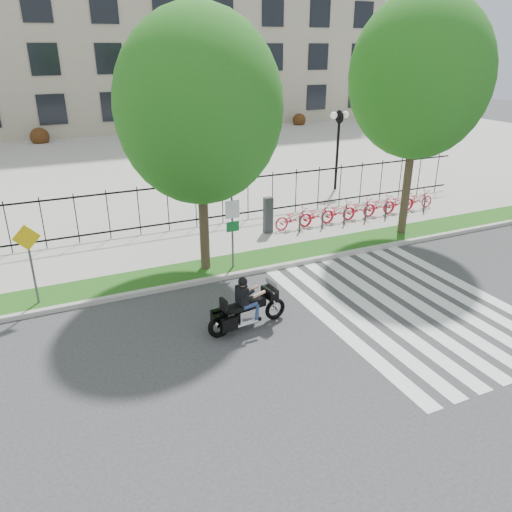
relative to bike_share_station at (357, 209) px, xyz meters
name	(u,v)px	position (x,y,z in m)	size (l,w,h in m)	color
ground	(264,342)	(-8.03, -7.20, -0.61)	(120.00, 120.00, 0.00)	#313134
curb	(211,279)	(-8.03, -3.10, -0.54)	(60.00, 0.20, 0.15)	#A8A69E
grass_verge	(203,270)	(-8.03, -2.25, -0.54)	(60.00, 1.50, 0.15)	#1A4A12
sidewalk	(182,246)	(-8.03, 0.25, -0.54)	(60.00, 3.50, 0.15)	#B0ADA4
plaza	(107,160)	(-8.03, 17.80, -0.56)	(80.00, 34.00, 0.10)	#B0ADA4
crosswalk_stripes	(408,306)	(-3.20, -7.20, -0.61)	(5.70, 8.00, 0.01)	silver
iron_fence	(168,207)	(-8.03, 2.00, 0.54)	(30.00, 0.06, 2.00)	black
office_building	(60,15)	(-8.03, 37.72, 9.36)	(60.00, 21.90, 20.15)	gray
lamp_post_right	(339,131)	(1.97, 4.80, 2.59)	(1.06, 0.70, 4.25)	black
street_tree_1	(199,108)	(-7.92, -2.25, 4.90)	(5.21, 5.21, 8.37)	#35281D
street_tree_2	(420,77)	(0.63, -2.25, 5.60)	(5.21, 5.21, 9.07)	#35281D
bike_share_station	(357,209)	(0.00, 0.00, 0.00)	(8.84, 0.84, 1.50)	#2D2D33
sign_pole_regulatory	(232,224)	(-7.03, -2.62, 1.13)	(0.50, 0.09, 2.50)	#59595B
sign_pole_warning	(30,254)	(-13.35, -2.62, 1.13)	(0.78, 0.09, 2.49)	#59595B
motorcycle_rider	(247,307)	(-8.12, -6.31, 0.02)	(2.46, 0.84, 1.90)	black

